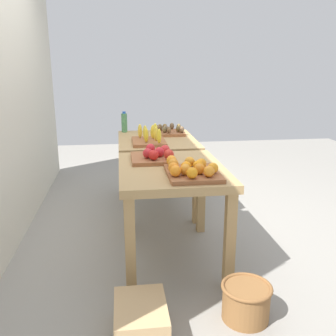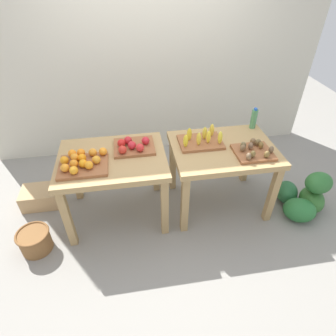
# 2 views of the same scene
# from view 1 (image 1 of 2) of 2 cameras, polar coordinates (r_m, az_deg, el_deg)

# --- Properties ---
(ground_plane) EXTENTS (8.00, 8.00, 0.00)m
(ground_plane) POSITION_cam_1_polar(r_m,az_deg,el_deg) (3.63, -0.72, -9.17)
(ground_plane) COLOR gray
(display_table_left) EXTENTS (1.04, 0.80, 0.77)m
(display_table_left) POSITION_cam_1_polar(r_m,az_deg,el_deg) (2.88, 0.54, -1.97)
(display_table_left) COLOR tan
(display_table_left) RESTS_ON ground_plane
(display_table_right) EXTENTS (1.04, 0.80, 0.77)m
(display_table_right) POSITION_cam_1_polar(r_m,az_deg,el_deg) (3.95, -1.70, 2.90)
(display_table_right) COLOR tan
(display_table_right) RESTS_ON ground_plane
(orange_bin) EXTENTS (0.45, 0.36, 0.11)m
(orange_bin) POSITION_cam_1_polar(r_m,az_deg,el_deg) (2.60, 3.55, -0.29)
(orange_bin) COLOR #955935
(orange_bin) RESTS_ON display_table_left
(apple_bin) EXTENTS (0.40, 0.34, 0.11)m
(apple_bin) POSITION_cam_1_polar(r_m,az_deg,el_deg) (3.03, -2.07, 1.91)
(apple_bin) COLOR #955935
(apple_bin) RESTS_ON display_table_left
(banana_crate) EXTENTS (0.44, 0.32, 0.17)m
(banana_crate) POSITION_cam_1_polar(r_m,az_deg,el_deg) (3.70, -2.87, 4.50)
(banana_crate) COLOR #955935
(banana_crate) RESTS_ON display_table_right
(kiwi_bin) EXTENTS (0.37, 0.32, 0.10)m
(kiwi_bin) POSITION_cam_1_polar(r_m,az_deg,el_deg) (4.18, 0.17, 5.66)
(kiwi_bin) COLOR #955935
(kiwi_bin) RESTS_ON display_table_right
(water_bottle) EXTENTS (0.07, 0.07, 0.24)m
(water_bottle) POSITION_cam_1_polar(r_m,az_deg,el_deg) (4.32, -6.69, 6.92)
(water_bottle) COLOR #4C8C59
(water_bottle) RESTS_ON display_table_right
(watermelon_pile) EXTENTS (0.60, 0.68, 0.50)m
(watermelon_pile) POSITION_cam_1_polar(r_m,az_deg,el_deg) (4.97, 0.39, -0.07)
(watermelon_pile) COLOR #336C2D
(watermelon_pile) RESTS_ON ground_plane
(wicker_basket) EXTENTS (0.31, 0.31, 0.23)m
(wicker_basket) POSITION_cam_1_polar(r_m,az_deg,el_deg) (2.47, 11.82, -19.25)
(wicker_basket) COLOR brown
(wicker_basket) RESTS_ON ground_plane
(cardboard_produce_box) EXTENTS (0.40, 0.30, 0.20)m
(cardboard_produce_box) POSITION_cam_1_polar(r_m,az_deg,el_deg) (2.32, -4.18, -22.19)
(cardboard_produce_box) COLOR tan
(cardboard_produce_box) RESTS_ON ground_plane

